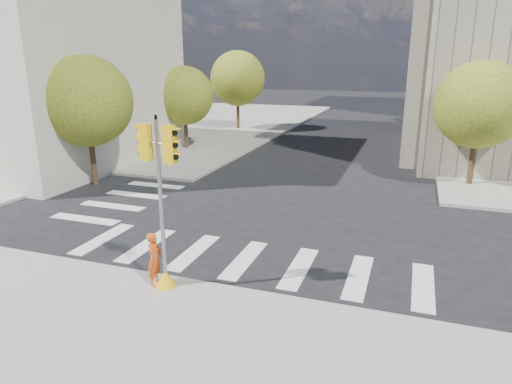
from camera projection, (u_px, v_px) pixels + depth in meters
ground at (267, 238)px, 16.36m from camera, size 160.00×160.00×0.00m
sidewalk_far_left at (158, 122)px, 46.23m from camera, size 28.00×40.00×0.15m
tree_lw_near at (87, 101)px, 22.13m from camera, size 4.40×4.40×6.41m
tree_lw_mid at (185, 96)px, 31.32m from camera, size 4.00×4.00×5.77m
tree_lw_far at (238, 78)px, 40.16m from camera, size 4.80×4.80×6.95m
tree_re_near at (479, 105)px, 21.92m from camera, size 4.20×4.20×6.16m
tree_re_mid at (461, 86)px, 32.71m from camera, size 4.60×4.60×6.66m
tree_re_far at (450, 84)px, 43.72m from camera, size 4.00×4.00×5.88m
lamp_near at (482, 89)px, 25.24m from camera, size 0.35×0.18×8.11m
lamp_far at (462, 79)px, 37.93m from camera, size 0.35×0.18×8.11m
traffic_signal at (162, 218)px, 12.03m from camera, size 1.08×0.56×4.70m
photographer at (155, 259)px, 12.49m from camera, size 0.42×0.59×1.52m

